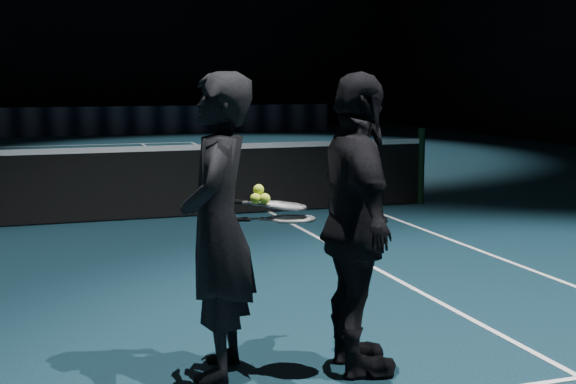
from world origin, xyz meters
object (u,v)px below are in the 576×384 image
(player_a, at_px, (218,226))
(tennis_balls, at_px, (260,196))
(player_b, at_px, (357,225))
(racket_lower, at_px, (292,219))
(racket_upper, at_px, (283,206))

(player_a, xyz_separation_m, tennis_balls, (0.25, -0.06, 0.18))
(player_b, xyz_separation_m, tennis_balls, (-0.57, 0.17, 0.18))
(player_b, distance_m, racket_lower, 0.40)
(racket_lower, distance_m, racket_upper, 0.10)
(player_a, distance_m, racket_upper, 0.42)
(racket_lower, distance_m, tennis_balls, 0.24)
(racket_upper, bearing_deg, tennis_balls, -170.43)
(player_a, height_order, racket_lower, player_a)
(player_b, bearing_deg, racket_lower, 82.72)
(racket_upper, bearing_deg, player_a, -178.29)
(racket_lower, bearing_deg, player_b, -0.00)
(player_b, height_order, racket_upper, player_b)
(player_b, bearing_deg, player_a, 82.72)
(player_a, bearing_deg, tennis_balls, 97.54)
(tennis_balls, bearing_deg, racket_lower, -17.18)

